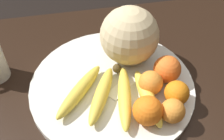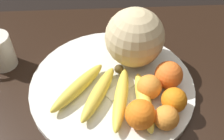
% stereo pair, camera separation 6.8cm
% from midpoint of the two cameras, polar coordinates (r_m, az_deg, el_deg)
% --- Properties ---
extents(kitchen_table, '(1.61, 0.87, 0.74)m').
position_cam_midpoint_polar(kitchen_table, '(0.78, -7.40, -11.30)').
color(kitchen_table, black).
rests_on(kitchen_table, ground_plane).
extents(fruit_bowl, '(0.45, 0.45, 0.02)m').
position_cam_midpoint_polar(fruit_bowl, '(0.72, -2.69, -3.36)').
color(fruit_bowl, silver).
rests_on(fruit_bowl, kitchen_table).
extents(melon, '(0.17, 0.17, 0.17)m').
position_cam_midpoint_polar(melon, '(0.73, 1.15, 7.36)').
color(melon, beige).
rests_on(melon, fruit_bowl).
extents(banana_bunch, '(0.26, 0.24, 0.04)m').
position_cam_midpoint_polar(banana_bunch, '(0.66, -2.88, -5.41)').
color(banana_bunch, '#473819').
rests_on(banana_bunch, fruit_bowl).
extents(orange_front_left, '(0.06, 0.06, 0.06)m').
position_cam_midpoint_polar(orange_front_left, '(0.63, 10.07, -8.92)').
color(orange_front_left, orange).
rests_on(orange_front_left, fruit_bowl).
extents(orange_front_right, '(0.06, 0.06, 0.06)m').
position_cam_midpoint_polar(orange_front_right, '(0.66, 11.11, -5.07)').
color(orange_front_right, orange).
rests_on(orange_front_right, fruit_bowl).
extents(orange_mid_center, '(0.07, 0.07, 0.07)m').
position_cam_midpoint_polar(orange_mid_center, '(0.71, 9.25, 0.05)').
color(orange_mid_center, orange).
rests_on(orange_mid_center, fruit_bowl).
extents(orange_back_left, '(0.06, 0.06, 0.06)m').
position_cam_midpoint_polar(orange_back_left, '(0.67, 5.60, -2.94)').
color(orange_back_left, orange).
rests_on(orange_back_left, fruit_bowl).
extents(orange_back_right, '(0.07, 0.07, 0.07)m').
position_cam_midpoint_polar(orange_back_right, '(0.61, 4.62, -8.98)').
color(orange_back_right, orange).
rests_on(orange_back_right, fruit_bowl).
extents(produce_tag, '(0.09, 0.08, 0.00)m').
position_cam_midpoint_polar(produce_tag, '(0.70, -0.54, -3.91)').
color(produce_tag, white).
rests_on(produce_tag, fruit_bowl).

